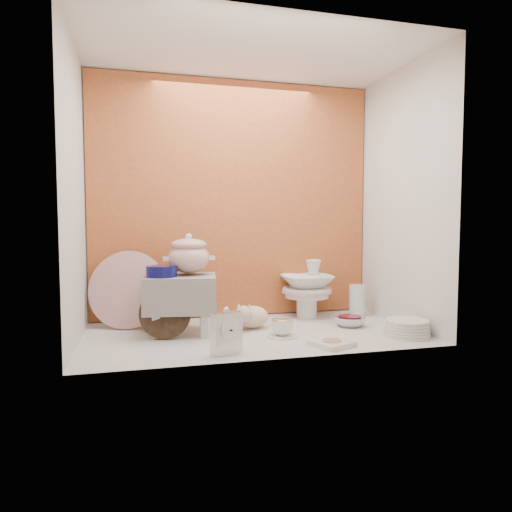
{
  "coord_description": "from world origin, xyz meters",
  "views": [
    {
      "loc": [
        -0.61,
        -2.41,
        0.6
      ],
      "look_at": [
        0.02,
        0.02,
        0.42
      ],
      "focal_mm": 32.46,
      "sensor_mm": 36.0,
      "label": 1
    }
  ],
  "objects_px": {
    "soup_tureen": "(189,254)",
    "gold_rim_teacup": "(282,327)",
    "blue_white_vase": "(168,303)",
    "step_stool": "(181,304)",
    "dinner_plate_stack": "(407,328)",
    "crystal_bowl": "(350,321)",
    "porcelain_tower": "(307,289)",
    "floral_platter": "(128,290)",
    "plush_pig": "(252,316)",
    "mantel_clock": "(226,331)"
  },
  "relations": [
    {
      "from": "soup_tureen",
      "to": "gold_rim_teacup",
      "type": "distance_m",
      "value": 0.64
    },
    {
      "from": "blue_white_vase",
      "to": "step_stool",
      "type": "bearing_deg",
      "value": -79.19
    },
    {
      "from": "dinner_plate_stack",
      "to": "crystal_bowl",
      "type": "xyz_separation_m",
      "value": [
        -0.19,
        0.29,
        -0.02
      ]
    },
    {
      "from": "soup_tureen",
      "to": "gold_rim_teacup",
      "type": "relative_size",
      "value": 2.37
    },
    {
      "from": "step_stool",
      "to": "crystal_bowl",
      "type": "bearing_deg",
      "value": 3.72
    },
    {
      "from": "porcelain_tower",
      "to": "dinner_plate_stack",
      "type": "bearing_deg",
      "value": -60.94
    },
    {
      "from": "step_stool",
      "to": "floral_platter",
      "type": "bearing_deg",
      "value": 150.64
    },
    {
      "from": "gold_rim_teacup",
      "to": "step_stool",
      "type": "bearing_deg",
      "value": 156.27
    },
    {
      "from": "plush_pig",
      "to": "mantel_clock",
      "type": "bearing_deg",
      "value": -137.9
    },
    {
      "from": "floral_platter",
      "to": "blue_white_vase",
      "type": "height_order",
      "value": "floral_platter"
    },
    {
      "from": "gold_rim_teacup",
      "to": "dinner_plate_stack",
      "type": "bearing_deg",
      "value": -12.87
    },
    {
      "from": "step_stool",
      "to": "dinner_plate_stack",
      "type": "relative_size",
      "value": 1.57
    },
    {
      "from": "step_stool",
      "to": "blue_white_vase",
      "type": "height_order",
      "value": "step_stool"
    },
    {
      "from": "floral_platter",
      "to": "porcelain_tower",
      "type": "height_order",
      "value": "floral_platter"
    },
    {
      "from": "floral_platter",
      "to": "dinner_plate_stack",
      "type": "relative_size",
      "value": 1.88
    },
    {
      "from": "floral_platter",
      "to": "dinner_plate_stack",
      "type": "distance_m",
      "value": 1.56
    },
    {
      "from": "step_stool",
      "to": "porcelain_tower",
      "type": "xyz_separation_m",
      "value": [
        0.82,
        0.23,
        0.03
      ]
    },
    {
      "from": "crystal_bowl",
      "to": "porcelain_tower",
      "type": "height_order",
      "value": "porcelain_tower"
    },
    {
      "from": "soup_tureen",
      "to": "mantel_clock",
      "type": "bearing_deg",
      "value": -76.67
    },
    {
      "from": "mantel_clock",
      "to": "dinner_plate_stack",
      "type": "distance_m",
      "value": 1.0
    },
    {
      "from": "blue_white_vase",
      "to": "crystal_bowl",
      "type": "xyz_separation_m",
      "value": [
        1.02,
        -0.35,
        -0.09
      ]
    },
    {
      "from": "soup_tureen",
      "to": "blue_white_vase",
      "type": "height_order",
      "value": "soup_tureen"
    },
    {
      "from": "blue_white_vase",
      "to": "plush_pig",
      "type": "relative_size",
      "value": 1.02
    },
    {
      "from": "floral_platter",
      "to": "crystal_bowl",
      "type": "distance_m",
      "value": 1.29
    },
    {
      "from": "floral_platter",
      "to": "gold_rim_teacup",
      "type": "relative_size",
      "value": 4.01
    },
    {
      "from": "soup_tureen",
      "to": "crystal_bowl",
      "type": "xyz_separation_m",
      "value": [
        0.91,
        -0.1,
        -0.4
      ]
    },
    {
      "from": "plush_pig",
      "to": "soup_tureen",
      "type": "bearing_deg",
      "value": 157.46
    },
    {
      "from": "mantel_clock",
      "to": "gold_rim_teacup",
      "type": "height_order",
      "value": "mantel_clock"
    },
    {
      "from": "porcelain_tower",
      "to": "mantel_clock",
      "type": "bearing_deg",
      "value": -133.45
    },
    {
      "from": "mantel_clock",
      "to": "soup_tureen",
      "type": "bearing_deg",
      "value": 79.93
    },
    {
      "from": "porcelain_tower",
      "to": "crystal_bowl",
      "type": "bearing_deg",
      "value": -64.53
    },
    {
      "from": "blue_white_vase",
      "to": "crystal_bowl",
      "type": "height_order",
      "value": "blue_white_vase"
    },
    {
      "from": "blue_white_vase",
      "to": "gold_rim_teacup",
      "type": "height_order",
      "value": "blue_white_vase"
    },
    {
      "from": "mantel_clock",
      "to": "plush_pig",
      "type": "distance_m",
      "value": 0.53
    },
    {
      "from": "soup_tureen",
      "to": "step_stool",
      "type": "bearing_deg",
      "value": -154.81
    },
    {
      "from": "gold_rim_teacup",
      "to": "porcelain_tower",
      "type": "height_order",
      "value": "porcelain_tower"
    },
    {
      "from": "blue_white_vase",
      "to": "crystal_bowl",
      "type": "relative_size",
      "value": 1.32
    },
    {
      "from": "step_stool",
      "to": "blue_white_vase",
      "type": "distance_m",
      "value": 0.28
    },
    {
      "from": "mantel_clock",
      "to": "crystal_bowl",
      "type": "distance_m",
      "value": 0.89
    },
    {
      "from": "floral_platter",
      "to": "blue_white_vase",
      "type": "xyz_separation_m",
      "value": [
        0.23,
        0.06,
        -0.1
      ]
    },
    {
      "from": "blue_white_vase",
      "to": "mantel_clock",
      "type": "bearing_deg",
      "value": -73.6
    },
    {
      "from": "plush_pig",
      "to": "gold_rim_teacup",
      "type": "relative_size",
      "value": 2.08
    },
    {
      "from": "plush_pig",
      "to": "floral_platter",
      "type": "bearing_deg",
      "value": 142.75
    },
    {
      "from": "soup_tureen",
      "to": "floral_platter",
      "type": "relative_size",
      "value": 0.59
    },
    {
      "from": "step_stool",
      "to": "mantel_clock",
      "type": "height_order",
      "value": "step_stool"
    },
    {
      "from": "step_stool",
      "to": "floral_platter",
      "type": "distance_m",
      "value": 0.36
    },
    {
      "from": "floral_platter",
      "to": "dinner_plate_stack",
      "type": "bearing_deg",
      "value": -22.25
    },
    {
      "from": "mantel_clock",
      "to": "gold_rim_teacup",
      "type": "bearing_deg",
      "value": 10.86
    },
    {
      "from": "plush_pig",
      "to": "crystal_bowl",
      "type": "relative_size",
      "value": 1.29
    },
    {
      "from": "soup_tureen",
      "to": "floral_platter",
      "type": "distance_m",
      "value": 0.44
    }
  ]
}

